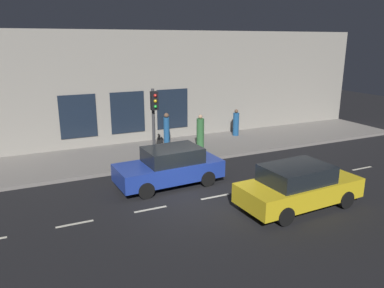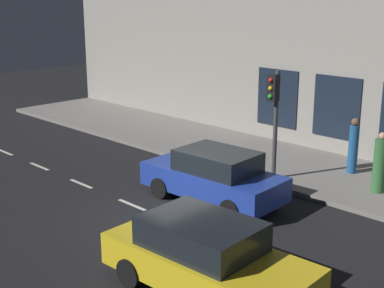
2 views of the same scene
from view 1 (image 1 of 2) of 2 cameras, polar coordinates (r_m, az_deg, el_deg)
name	(u,v)px [view 1 (image 1 of 2)]	position (r m, az deg, el deg)	size (l,w,h in m)	color
ground_plane	(191,201)	(14.03, -0.09, -8.77)	(60.00, 60.00, 0.00)	black
sidewalk	(141,154)	(19.49, -7.82, -1.59)	(4.50, 32.00, 0.15)	gray
building_facade	(125,89)	(21.25, -10.19, 8.25)	(0.65, 32.00, 6.33)	gray
lane_centre_line	(215,197)	(14.44, 3.55, -8.05)	(0.12, 27.20, 0.01)	beige
traffic_light	(154,113)	(17.22, -5.82, 4.75)	(0.49, 0.32, 3.52)	#424244
parked_car_0	(170,166)	(15.33, -3.41, -3.46)	(2.09, 4.41, 1.58)	#1E389E
parked_car_2	(298,186)	(13.84, 15.97, -6.20)	(2.15, 4.60, 1.58)	gold
pedestrian_0	(200,133)	(19.88, 1.28, 1.68)	(0.43, 0.43, 1.86)	#336B38
pedestrian_1	(236,123)	(22.89, 6.74, 3.14)	(0.50, 0.50, 1.61)	#1E5189
pedestrian_2	(167,131)	(20.28, -3.91, 2.03)	(0.45, 0.45, 1.87)	#1E5189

